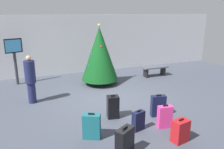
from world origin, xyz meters
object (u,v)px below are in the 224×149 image
(suitcase_0, at_px, (125,142))
(suitcase_2, at_px, (113,107))
(holiday_tree, at_px, (100,54))
(traveller_0, at_px, (30,78))
(suitcase_1, at_px, (165,117))
(suitcase_5, at_px, (180,131))
(suitcase_6, at_px, (92,126))
(flight_info_kiosk, at_px, (14,54))
(suitcase_3, at_px, (158,106))
(waiting_bench, at_px, (155,69))
(suitcase_4, at_px, (138,121))

(suitcase_0, bearing_deg, suitcase_2, 76.37)
(holiday_tree, distance_m, traveller_0, 3.12)
(suitcase_1, xyz_separation_m, suitcase_5, (-0.05, -0.73, -0.03))
(suitcase_0, xyz_separation_m, suitcase_6, (-0.48, 0.93, 0.00))
(flight_info_kiosk, xyz_separation_m, suitcase_5, (3.73, -6.30, -1.06))
(suitcase_3, bearing_deg, flight_info_kiosk, 129.27)
(holiday_tree, height_order, waiting_bench, holiday_tree)
(traveller_0, xyz_separation_m, suitcase_2, (2.18, -2.11, -0.54))
(suitcase_1, xyz_separation_m, suitcase_2, (-1.10, 1.07, 0.03))
(holiday_tree, relative_size, suitcase_5, 4.29)
(flight_info_kiosk, height_order, waiting_bench, flight_info_kiosk)
(suitcase_2, relative_size, suitcase_6, 1.06)
(suitcase_0, bearing_deg, suitcase_1, 24.85)
(suitcase_2, height_order, suitcase_6, suitcase_2)
(suitcase_4, bearing_deg, holiday_tree, 85.45)
(suitcase_4, bearing_deg, suitcase_3, 29.09)
(flight_info_kiosk, height_order, suitcase_3, flight_info_kiosk)
(suitcase_3, bearing_deg, traveller_0, 144.39)
(suitcase_2, bearing_deg, suitcase_0, -103.63)
(suitcase_5, bearing_deg, suitcase_6, 154.06)
(waiting_bench, height_order, suitcase_0, suitcase_0)
(traveller_0, height_order, suitcase_1, traveller_0)
(holiday_tree, xyz_separation_m, suitcase_4, (-0.33, -4.17, -1.08))
(holiday_tree, xyz_separation_m, suitcase_1, (0.41, -4.31, -1.03))
(holiday_tree, distance_m, suitcase_1, 4.45)
(suitcase_2, relative_size, suitcase_4, 1.25)
(traveller_0, distance_m, suitcase_1, 4.60)
(waiting_bench, height_order, suitcase_4, suitcase_4)
(suitcase_0, bearing_deg, waiting_bench, 52.25)
(traveller_0, distance_m, suitcase_6, 3.26)
(suitcase_4, bearing_deg, suitcase_5, -51.70)
(holiday_tree, distance_m, suitcase_4, 4.32)
(suitcase_3, bearing_deg, suitcase_0, -141.80)
(suitcase_5, bearing_deg, traveller_0, 129.53)
(waiting_bench, xyz_separation_m, suitcase_5, (-2.53, -5.19, -0.07))
(flight_info_kiosk, distance_m, suitcase_1, 6.81)
(suitcase_5, relative_size, suitcase_6, 0.89)
(traveller_0, distance_m, suitcase_3, 4.34)
(holiday_tree, bearing_deg, waiting_bench, 3.03)
(suitcase_1, distance_m, suitcase_5, 0.73)
(traveller_0, bearing_deg, suitcase_1, -44.08)
(suitcase_3, height_order, suitcase_6, suitcase_3)
(suitcase_0, bearing_deg, suitcase_5, -0.99)
(suitcase_0, bearing_deg, suitcase_6, 117.49)
(flight_info_kiosk, height_order, suitcase_5, flight_info_kiosk)
(suitcase_6, bearing_deg, suitcase_0, -62.51)
(suitcase_2, bearing_deg, suitcase_6, -137.03)
(traveller_0, relative_size, suitcase_6, 2.45)
(suitcase_1, bearing_deg, suitcase_2, 135.78)
(traveller_0, distance_m, suitcase_4, 4.01)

